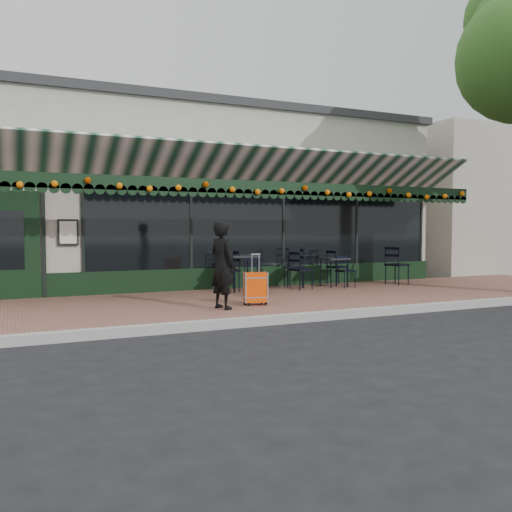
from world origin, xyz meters
name	(u,v)px	position (x,y,z in m)	size (l,w,h in m)	color
ground	(317,320)	(0.00, 0.00, 0.00)	(80.00, 80.00, 0.00)	black
sidewalk	(267,301)	(0.00, 2.00, 0.07)	(18.00, 4.00, 0.15)	brown
curb	(320,316)	(0.00, -0.08, 0.07)	(18.00, 0.16, 0.15)	#9E9E99
restaurant_building	(183,205)	(0.00, 7.84, 2.27)	(12.00, 9.60, 4.50)	#A1988C
neighbor_building_right	(491,208)	(13.00, 8.00, 2.40)	(12.00, 8.00, 4.80)	#B6B2A0
woman	(223,265)	(-1.39, 0.95, 0.93)	(0.57, 0.38, 1.57)	black
suitcase	(256,288)	(-0.66, 1.14, 0.47)	(0.46, 0.32, 0.95)	#F64607
cafe_table_a	(334,261)	(2.43, 3.24, 0.78)	(0.57, 0.57, 0.71)	black
cafe_table_b	(241,259)	(-0.03, 3.27, 0.89)	(0.67, 0.67, 0.82)	black
chair_a_left	(294,268)	(1.46, 3.50, 0.63)	(0.48, 0.48, 0.96)	black
chair_a_right	(338,267)	(2.73, 3.54, 0.59)	(0.44, 0.44, 0.89)	black
chair_a_front	(346,271)	(2.57, 2.92, 0.54)	(0.39, 0.39, 0.78)	black
chair_a_extra	(397,265)	(4.17, 2.99, 0.64)	(0.49, 0.49, 0.98)	black
chair_b_left	(228,271)	(-0.32, 3.37, 0.62)	(0.47, 0.47, 0.93)	black
chair_b_right	(301,270)	(1.40, 3.05, 0.60)	(0.45, 0.45, 0.90)	black
chair_b_front	(253,276)	(-0.09, 2.49, 0.55)	(0.40, 0.40, 0.81)	black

